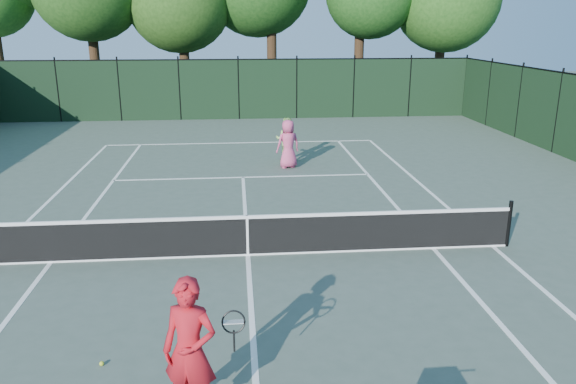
{
  "coord_description": "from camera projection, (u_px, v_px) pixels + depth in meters",
  "views": [
    {
      "loc": [
        -0.18,
        -11.21,
        4.8
      ],
      "look_at": [
        0.96,
        1.0,
        1.1
      ],
      "focal_mm": 35.0,
      "sensor_mm": 36.0,
      "label": 1
    }
  ],
  "objects": [
    {
      "name": "ground",
      "position": [
        248.0,
        255.0,
        12.09
      ],
      "size": [
        90.0,
        90.0,
        0.0
      ],
      "primitive_type": "plane",
      "color": "#46564A",
      "rests_on": "ground"
    },
    {
      "name": "sideline_doubles_right",
      "position": [
        493.0,
        246.0,
        12.57
      ],
      "size": [
        0.1,
        23.77,
        0.01
      ],
      "primitive_type": "cube",
      "color": "white",
      "rests_on": "ground"
    },
    {
      "name": "sideline_singles_left",
      "position": [
        51.0,
        262.0,
        11.72
      ],
      "size": [
        0.1,
        23.77,
        0.01
      ],
      "primitive_type": "cube",
      "color": "white",
      "rests_on": "ground"
    },
    {
      "name": "sideline_singles_right",
      "position": [
        433.0,
        248.0,
        12.45
      ],
      "size": [
        0.1,
        23.77,
        0.01
      ],
      "primitive_type": "cube",
      "color": "white",
      "rests_on": "ground"
    },
    {
      "name": "baseline_far",
      "position": [
        241.0,
        143.0,
        23.41
      ],
      "size": [
        10.97,
        0.1,
        0.01
      ],
      "primitive_type": "cube",
      "color": "white",
      "rests_on": "ground"
    },
    {
      "name": "service_line_far",
      "position": [
        243.0,
        177.0,
        18.18
      ],
      "size": [
        8.23,
        0.1,
        0.01
      ],
      "primitive_type": "cube",
      "color": "white",
      "rests_on": "ground"
    },
    {
      "name": "center_service_line",
      "position": [
        248.0,
        255.0,
        12.08
      ],
      "size": [
        0.1,
        12.8,
        0.01
      ],
      "primitive_type": "cube",
      "color": "white",
      "rests_on": "ground"
    },
    {
      "name": "tennis_net",
      "position": [
        247.0,
        235.0,
        11.95
      ],
      "size": [
        11.69,
        0.09,
        1.06
      ],
      "color": "black",
      "rests_on": "ground"
    },
    {
      "name": "fence_far",
      "position": [
        239.0,
        90.0,
        28.81
      ],
      "size": [
        24.0,
        0.05,
        3.0
      ],
      "primitive_type": "cube",
      "color": "black",
      "rests_on": "ground"
    },
    {
      "name": "coach",
      "position": [
        190.0,
        351.0,
        6.86
      ],
      "size": [
        1.09,
        0.66,
        1.91
      ],
      "rotation": [
        0.0,
        0.0,
        -0.33
      ],
      "color": "red",
      "rests_on": "ground"
    },
    {
      "name": "player_pink",
      "position": [
        288.0,
        144.0,
        19.19
      ],
      "size": [
        0.93,
        0.73,
        1.66
      ],
      "rotation": [
        0.0,
        0.0,
        3.42
      ],
      "color": "#C94674",
      "rests_on": "ground"
    },
    {
      "name": "player_green",
      "position": [
        286.0,
        139.0,
        20.15
      ],
      "size": [
        0.87,
        0.74,
        1.58
      ],
      "rotation": [
        0.0,
        0.0,
        2.94
      ],
      "color": "#91C261",
      "rests_on": "ground"
    },
    {
      "name": "loose_ball_midcourt",
      "position": [
        102.0,
        363.0,
        8.19
      ],
      "size": [
        0.07,
        0.07,
        0.07
      ],
      "primitive_type": "sphere",
      "color": "#C0CE2A",
      "rests_on": "ground"
    }
  ]
}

